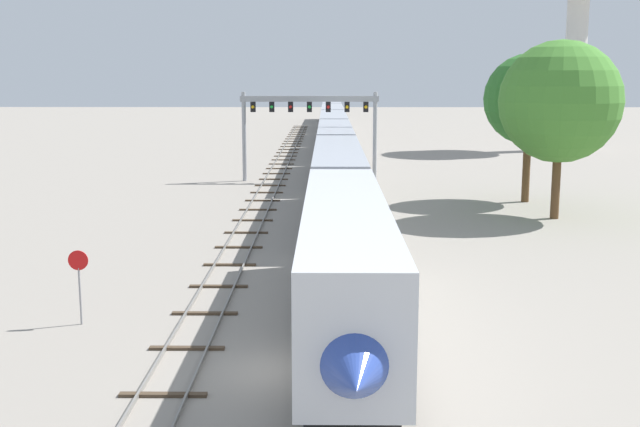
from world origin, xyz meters
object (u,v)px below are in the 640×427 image
(signal_gantry, at_px, (309,115))
(stop_sign, at_px, (79,277))
(passenger_train, at_px, (333,132))
(trackside_tree_left, at_px, (530,100))
(trackside_tree_mid, at_px, (560,102))

(signal_gantry, xyz_separation_m, stop_sign, (-7.75, -40.51, -3.93))
(passenger_train, height_order, stop_sign, passenger_train)
(stop_sign, xyz_separation_m, trackside_tree_left, (24.02, 29.22, 5.66))
(passenger_train, distance_m, trackside_tree_left, 37.53)
(passenger_train, distance_m, signal_gantry, 23.50)
(trackside_tree_left, bearing_deg, passenger_train, 112.14)
(trackside_tree_left, distance_m, trackside_tree_mid, 6.84)
(stop_sign, bearing_deg, trackside_tree_left, 50.57)
(stop_sign, bearing_deg, signal_gantry, 79.17)
(trackside_tree_left, bearing_deg, stop_sign, -129.43)
(passenger_train, relative_size, trackside_tree_mid, 12.93)
(signal_gantry, bearing_deg, stop_sign, -100.83)
(passenger_train, xyz_separation_m, trackside_tree_mid, (14.26, -41.31, 4.99))
(stop_sign, distance_m, trackside_tree_mid, 33.50)
(passenger_train, distance_m, stop_sign, 64.47)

